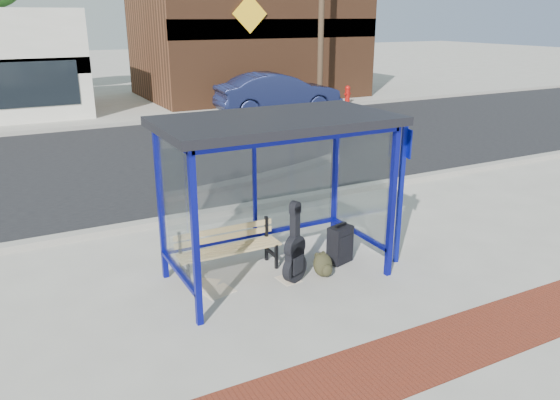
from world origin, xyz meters
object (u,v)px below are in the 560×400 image
parked_car (278,94)px  suitcase (340,245)px  guitar_bag (295,255)px  fire_hydrant (347,94)px  bench (228,247)px  backpack (323,265)px

parked_car → suitcase: bearing=161.4°
guitar_bag → fire_hydrant: size_ratio=1.47×
fire_hydrant → parked_car: bearing=-166.5°
bench → backpack: (1.21, -0.79, -0.25)m
guitar_bag → bench: bearing=112.4°
bench → fire_hydrant: fire_hydrant is taller
bench → parked_car: 14.22m
suitcase → parked_car: (5.53, 12.73, 0.50)m
bench → fire_hydrant: size_ratio=1.99×
guitar_bag → fire_hydrant: bearing=30.4°
parked_car → fire_hydrant: parked_car is taller
guitar_bag → backpack: guitar_bag is taller
bench → backpack: bench is taller
bench → fire_hydrant: bearing=49.6°
guitar_bag → suitcase: bearing=-8.4°
bench → backpack: size_ratio=4.27×
guitar_bag → backpack: 0.54m
parked_car → guitar_bag: bearing=158.4°
parked_car → bench: bearing=154.3°
bench → guitar_bag: (0.74, -0.74, 0.01)m
guitar_bag → backpack: size_ratio=3.16×
parked_car → fire_hydrant: 4.11m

